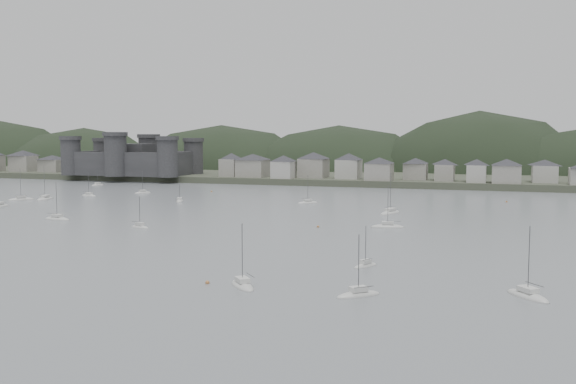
% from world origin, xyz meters
% --- Properties ---
extents(ground, '(900.00, 900.00, 0.00)m').
position_xyz_m(ground, '(0.00, 0.00, 0.00)').
color(ground, slate).
rests_on(ground, ground).
extents(far_shore_land, '(900.00, 250.00, 3.00)m').
position_xyz_m(far_shore_land, '(0.00, 295.00, 1.50)').
color(far_shore_land, '#383D2D').
rests_on(far_shore_land, ground).
extents(forested_ridge, '(851.55, 103.94, 102.57)m').
position_xyz_m(forested_ridge, '(4.83, 269.40, -11.28)').
color(forested_ridge, black).
rests_on(forested_ridge, ground).
extents(castle, '(66.00, 43.00, 20.00)m').
position_xyz_m(castle, '(-120.00, 179.80, 10.96)').
color(castle, '#303033').
rests_on(castle, far_shore_land).
extents(waterfront_town, '(451.48, 28.46, 12.92)m').
position_xyz_m(waterfront_town, '(50.59, 183.34, 8.66)').
color(waterfront_town, gray).
rests_on(waterfront_town, far_shore_land).
extents(moored_fleet, '(252.09, 171.35, 13.36)m').
position_xyz_m(moored_fleet, '(-25.05, 46.79, 0.18)').
color(moored_fleet, beige).
rests_on(moored_fleet, ground).
extents(mooring_buoys, '(136.74, 149.93, 0.70)m').
position_xyz_m(mooring_buoys, '(26.70, 68.01, 0.15)').
color(mooring_buoys, '#B16F3B').
rests_on(mooring_buoys, ground).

